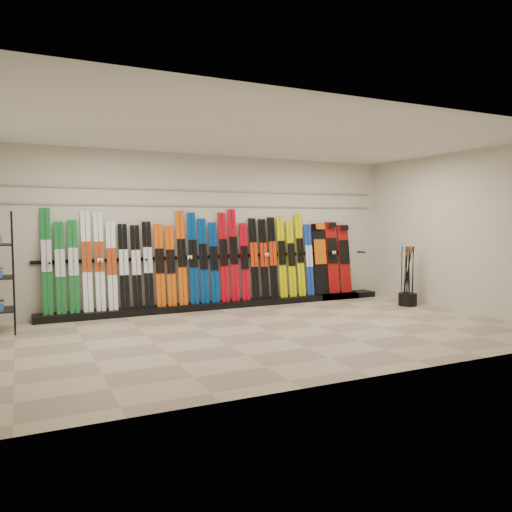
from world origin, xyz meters
name	(u,v)px	position (x,y,z in m)	size (l,w,h in m)	color
floor	(269,331)	(0.00, 0.00, 0.00)	(8.00, 8.00, 0.00)	gray
back_wall	(212,231)	(0.00, 2.50, 1.50)	(8.00, 8.00, 0.00)	beige
right_wall	(459,232)	(4.00, 0.00, 1.50)	(5.00, 5.00, 0.00)	beige
ceiling	(269,135)	(0.00, 0.00, 3.00)	(8.00, 8.00, 0.00)	silver
ski_rack_base	(227,304)	(0.22, 2.28, 0.06)	(8.00, 0.40, 0.12)	black
skis	(193,261)	(-0.45, 2.34, 0.94)	(5.37, 0.26, 1.82)	#156D2A
snowboards	(331,258)	(2.75, 2.36, 0.88)	(0.94, 0.24, 1.56)	black
pole_bin	(408,299)	(3.60, 0.88, 0.12)	(0.37, 0.37, 0.25)	black
ski_poles	(408,276)	(3.59, 0.89, 0.61)	(0.28, 0.22, 1.18)	black
slatwall_rail_0	(212,206)	(0.00, 2.48, 2.00)	(7.60, 0.02, 0.03)	gray
slatwall_rail_1	(212,191)	(0.00, 2.48, 2.30)	(7.60, 0.02, 0.03)	gray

